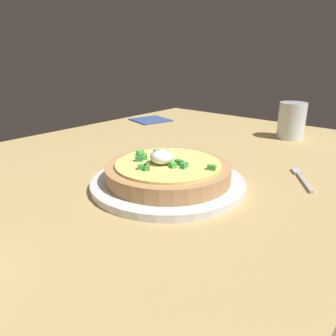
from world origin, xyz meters
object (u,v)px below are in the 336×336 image
at_px(plate, 168,183).
at_px(cup_near, 291,122).
at_px(fork, 301,177).
at_px(pizza, 168,171).
at_px(napkin, 151,120).

relative_size(plate, cup_near, 2.79).
bearing_deg(cup_near, fork, -155.23).
bearing_deg(cup_near, pizza, 175.87).
xyz_separation_m(plate, napkin, (0.38, 0.40, -0.00)).
xyz_separation_m(pizza, napkin, (0.38, 0.40, -0.02)).
distance_m(plate, pizza, 0.02).
distance_m(plate, fork, 0.24).
bearing_deg(fork, pizza, 104.82).
xyz_separation_m(pizza, cup_near, (0.45, -0.03, 0.02)).
height_order(fork, napkin, fork).
relative_size(fork, napkin, 0.91).
distance_m(pizza, fork, 0.24).
bearing_deg(cup_near, napkin, 99.07).
relative_size(plate, napkin, 2.37).
distance_m(pizza, cup_near, 0.45).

